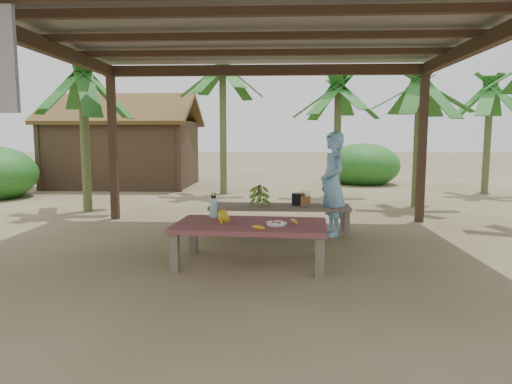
{
  "coord_description": "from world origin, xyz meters",
  "views": [
    {
      "loc": [
        0.25,
        -5.98,
        1.53
      ],
      "look_at": [
        -0.05,
        0.02,
        0.8
      ],
      "focal_mm": 32.0,
      "sensor_mm": 36.0,
      "label": 1
    }
  ],
  "objects_px": {
    "bench": "(279,209)",
    "woman": "(333,184)",
    "ripe_banana_bunch": "(219,215)",
    "cooking_pot": "(298,199)",
    "plate": "(276,224)",
    "water_flask": "(214,207)",
    "work_table": "(251,228)"
  },
  "relations": [
    {
      "from": "bench",
      "to": "cooking_pot",
      "type": "relative_size",
      "value": 10.54
    },
    {
      "from": "plate",
      "to": "woman",
      "type": "height_order",
      "value": "woman"
    },
    {
      "from": "work_table",
      "to": "woman",
      "type": "distance_m",
      "value": 2.08
    },
    {
      "from": "work_table",
      "to": "cooking_pot",
      "type": "distance_m",
      "value": 1.94
    },
    {
      "from": "plate",
      "to": "water_flask",
      "type": "height_order",
      "value": "water_flask"
    },
    {
      "from": "cooking_pot",
      "to": "woman",
      "type": "height_order",
      "value": "woman"
    },
    {
      "from": "bench",
      "to": "woman",
      "type": "height_order",
      "value": "woman"
    },
    {
      "from": "water_flask",
      "to": "woman",
      "type": "xyz_separation_m",
      "value": [
        1.66,
        1.31,
        0.17
      ]
    },
    {
      "from": "work_table",
      "to": "ripe_banana_bunch",
      "type": "height_order",
      "value": "ripe_banana_bunch"
    },
    {
      "from": "cooking_pot",
      "to": "water_flask",
      "type": "bearing_deg",
      "value": -128.15
    },
    {
      "from": "plate",
      "to": "water_flask",
      "type": "xyz_separation_m",
      "value": [
        -0.81,
        0.48,
        0.12
      ]
    },
    {
      "from": "ripe_banana_bunch",
      "to": "water_flask",
      "type": "bearing_deg",
      "value": 109.8
    },
    {
      "from": "plate",
      "to": "cooking_pot",
      "type": "bearing_deg",
      "value": 80.12
    },
    {
      "from": "water_flask",
      "to": "bench",
      "type": "bearing_deg",
      "value": 58.74
    },
    {
      "from": "plate",
      "to": "woman",
      "type": "bearing_deg",
      "value": 64.39
    },
    {
      "from": "bench",
      "to": "water_flask",
      "type": "distance_m",
      "value": 1.65
    },
    {
      "from": "bench",
      "to": "ripe_banana_bunch",
      "type": "height_order",
      "value": "ripe_banana_bunch"
    },
    {
      "from": "woman",
      "to": "bench",
      "type": "bearing_deg",
      "value": -110.81
    },
    {
      "from": "bench",
      "to": "cooking_pot",
      "type": "distance_m",
      "value": 0.34
    },
    {
      "from": "cooking_pot",
      "to": "bench",
      "type": "bearing_deg",
      "value": -168.5
    },
    {
      "from": "work_table",
      "to": "plate",
      "type": "xyz_separation_m",
      "value": [
        0.31,
        -0.11,
        0.08
      ]
    },
    {
      "from": "ripe_banana_bunch",
      "to": "plate",
      "type": "distance_m",
      "value": 0.73
    },
    {
      "from": "bench",
      "to": "ripe_banana_bunch",
      "type": "relative_size",
      "value": 8.54
    },
    {
      "from": "ripe_banana_bunch",
      "to": "cooking_pot",
      "type": "distance_m",
      "value": 2.03
    },
    {
      "from": "cooking_pot",
      "to": "plate",
      "type": "bearing_deg",
      "value": -99.88
    },
    {
      "from": "bench",
      "to": "ripe_banana_bunch",
      "type": "distance_m",
      "value": 1.85
    },
    {
      "from": "bench",
      "to": "plate",
      "type": "xyz_separation_m",
      "value": [
        -0.04,
        -1.88,
        0.12
      ]
    },
    {
      "from": "work_table",
      "to": "ripe_banana_bunch",
      "type": "relative_size",
      "value": 7.21
    },
    {
      "from": "plate",
      "to": "cooking_pot",
      "type": "height_order",
      "value": "cooking_pot"
    },
    {
      "from": "ripe_banana_bunch",
      "to": "cooking_pot",
      "type": "bearing_deg",
      "value": 59.18
    },
    {
      "from": "ripe_banana_bunch",
      "to": "woman",
      "type": "relative_size",
      "value": 0.16
    },
    {
      "from": "water_flask",
      "to": "cooking_pot",
      "type": "relative_size",
      "value": 1.53
    }
  ]
}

